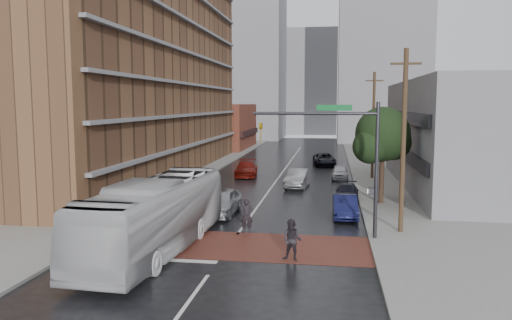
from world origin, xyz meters
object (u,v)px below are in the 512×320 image
(car_travel_a, at_px, (221,202))
(pedestrian_a, at_px, (247,216))
(transit_bus, at_px, (156,215))
(car_travel_b, at_px, (298,178))
(car_parked_mid, at_px, (347,192))
(car_parked_far, at_px, (340,172))
(pedestrian_b, at_px, (292,240))
(suv_travel, at_px, (324,159))
(car_travel_c, at_px, (246,169))
(car_parked_near, at_px, (345,206))

(car_travel_a, bearing_deg, pedestrian_a, -58.75)
(transit_bus, distance_m, car_travel_b, 20.27)
(pedestrian_a, relative_size, car_parked_mid, 0.46)
(transit_bus, relative_size, car_parked_far, 3.26)
(car_travel_b, bearing_deg, car_travel_a, -104.14)
(pedestrian_b, xyz_separation_m, suv_travel, (0.89, 35.52, -0.24))
(car_parked_far, bearing_deg, pedestrian_a, -103.89)
(pedestrian_a, distance_m, pedestrian_b, 5.33)
(car_travel_a, xyz_separation_m, suv_travel, (6.14, 26.78, -0.14))
(pedestrian_b, height_order, car_travel_c, pedestrian_b)
(pedestrian_b, distance_m, car_travel_a, 10.19)
(pedestrian_b, bearing_deg, car_parked_near, 88.90)
(car_parked_near, bearing_deg, car_travel_a, -178.52)
(car_travel_b, bearing_deg, car_travel_c, 138.90)
(suv_travel, height_order, car_parked_mid, suv_travel)
(pedestrian_b, relative_size, car_parked_far, 0.49)
(transit_bus, xyz_separation_m, car_travel_b, (5.48, 19.49, -0.99))
(transit_bus, xyz_separation_m, suv_travel, (7.48, 35.02, -1.05))
(car_travel_a, xyz_separation_m, car_parked_far, (7.76, 16.72, -0.19))
(pedestrian_b, height_order, car_parked_near, pedestrian_b)
(car_travel_c, relative_size, suv_travel, 1.00)
(pedestrian_a, xyz_separation_m, car_travel_c, (-3.72, 21.37, -0.22))
(transit_bus, relative_size, car_parked_near, 3.02)
(pedestrian_b, bearing_deg, car_parked_mid, 93.74)
(suv_travel, bearing_deg, car_parked_mid, -91.19)
(car_travel_b, relative_size, car_parked_far, 1.21)
(suv_travel, bearing_deg, car_travel_a, -109.53)
(car_travel_a, distance_m, car_parked_far, 18.43)
(pedestrian_a, distance_m, car_travel_a, 4.87)
(car_parked_far, bearing_deg, pedestrian_b, -95.17)
(suv_travel, xyz_separation_m, car_parked_mid, (1.97, -20.72, -0.11))
(pedestrian_b, bearing_deg, car_travel_c, 118.94)
(suv_travel, distance_m, car_parked_mid, 20.82)
(transit_bus, bearing_deg, car_parked_far, 73.15)
(transit_bus, relative_size, pedestrian_b, 6.67)
(transit_bus, distance_m, suv_travel, 35.82)
(pedestrian_b, distance_m, suv_travel, 35.53)
(car_travel_a, bearing_deg, car_parked_far, 66.91)
(pedestrian_a, xyz_separation_m, pedestrian_b, (2.85, -4.50, -0.01))
(pedestrian_a, relative_size, pedestrian_b, 1.01)
(car_travel_c, xyz_separation_m, car_parked_mid, (9.43, -11.07, -0.14))
(pedestrian_a, height_order, car_parked_near, pedestrian_a)
(car_travel_b, bearing_deg, transit_bus, -99.66)
(car_travel_b, xyz_separation_m, car_parked_near, (3.70, -10.83, -0.09))
(car_travel_c, height_order, car_parked_far, car_travel_c)
(car_travel_b, xyz_separation_m, suv_travel, (2.00, 15.53, -0.07))
(pedestrian_a, distance_m, car_parked_mid, 11.78)
(car_travel_c, bearing_deg, car_parked_mid, -55.59)
(transit_bus, xyz_separation_m, car_parked_far, (9.11, 24.96, -1.10))
(pedestrian_a, relative_size, car_parked_near, 0.46)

